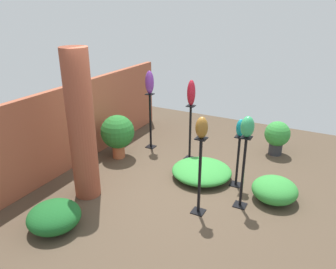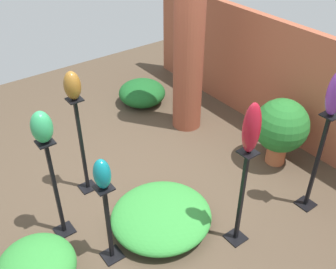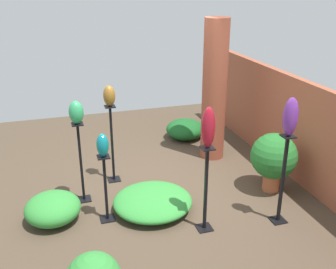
{
  "view_description": "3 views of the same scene",
  "coord_description": "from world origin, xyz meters",
  "px_view_note": "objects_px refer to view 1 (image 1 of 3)",
  "views": [
    {
      "loc": [
        -4.63,
        -2.19,
        3.09
      ],
      "look_at": [
        0.13,
        0.31,
        0.91
      ],
      "focal_mm": 35.0,
      "sensor_mm": 36.0,
      "label": 1
    },
    {
      "loc": [
        2.98,
        -1.97,
        3.35
      ],
      "look_at": [
        -0.02,
        0.26,
        0.76
      ],
      "focal_mm": 42.0,
      "sensor_mm": 36.0,
      "label": 2
    },
    {
      "loc": [
        5.15,
        -1.42,
        3.11
      ],
      "look_at": [
        -0.1,
        0.2,
        0.89
      ],
      "focal_mm": 42.0,
      "sensor_mm": 36.0,
      "label": 3
    }
  ],
  "objects_px": {
    "pedestal_teal": "(238,164)",
    "pedestal_ruby": "(190,135)",
    "art_vase_jade": "(248,127)",
    "pedestal_bronze": "(200,180)",
    "brick_pillar": "(81,127)",
    "potted_plant_near_pillar": "(118,133)",
    "art_vase_ruby": "(191,93)",
    "pedestal_violet": "(150,123)",
    "art_vase_violet": "(150,82)",
    "pedestal_jade": "(243,176)",
    "art_vase_bronze": "(202,128)",
    "art_vase_teal": "(241,128)",
    "potted_plant_front_right": "(277,135)"
  },
  "relations": [
    {
      "from": "pedestal_violet",
      "to": "pedestal_bronze",
      "type": "height_order",
      "value": "pedestal_bronze"
    },
    {
      "from": "pedestal_teal",
      "to": "art_vase_jade",
      "type": "bearing_deg",
      "value": -157.24
    },
    {
      "from": "art_vase_teal",
      "to": "potted_plant_near_pillar",
      "type": "xyz_separation_m",
      "value": [
        -0.04,
        2.56,
        -0.55
      ]
    },
    {
      "from": "art_vase_teal",
      "to": "art_vase_jade",
      "type": "xyz_separation_m",
      "value": [
        -0.61,
        -0.25,
        0.27
      ]
    },
    {
      "from": "pedestal_teal",
      "to": "pedestal_violet",
      "type": "relative_size",
      "value": 0.76
    },
    {
      "from": "pedestal_teal",
      "to": "art_vase_jade",
      "type": "height_order",
      "value": "art_vase_jade"
    },
    {
      "from": "art_vase_teal",
      "to": "art_vase_violet",
      "type": "relative_size",
      "value": 0.62
    },
    {
      "from": "brick_pillar",
      "to": "art_vase_ruby",
      "type": "xyz_separation_m",
      "value": [
        2.07,
        -0.98,
        0.19
      ]
    },
    {
      "from": "pedestal_bronze",
      "to": "pedestal_teal",
      "type": "bearing_deg",
      "value": -14.45
    },
    {
      "from": "art_vase_bronze",
      "to": "art_vase_jade",
      "type": "bearing_deg",
      "value": -48.12
    },
    {
      "from": "pedestal_teal",
      "to": "pedestal_jade",
      "type": "distance_m",
      "value": 0.67
    },
    {
      "from": "pedestal_violet",
      "to": "pedestal_jade",
      "type": "relative_size",
      "value": 1.03
    },
    {
      "from": "pedestal_bronze",
      "to": "art_vase_ruby",
      "type": "distance_m",
      "value": 2.09
    },
    {
      "from": "pedestal_violet",
      "to": "pedestal_jade",
      "type": "xyz_separation_m",
      "value": [
        -1.33,
        -2.48,
        -0.02
      ]
    },
    {
      "from": "art_vase_teal",
      "to": "art_vase_jade",
      "type": "relative_size",
      "value": 0.95
    },
    {
      "from": "brick_pillar",
      "to": "potted_plant_near_pillar",
      "type": "distance_m",
      "value": 1.64
    },
    {
      "from": "art_vase_ruby",
      "to": "brick_pillar",
      "type": "bearing_deg",
      "value": 154.61
    },
    {
      "from": "art_vase_teal",
      "to": "art_vase_ruby",
      "type": "height_order",
      "value": "art_vase_ruby"
    },
    {
      "from": "pedestal_ruby",
      "to": "pedestal_jade",
      "type": "relative_size",
      "value": 0.97
    },
    {
      "from": "art_vase_teal",
      "to": "art_vase_bronze",
      "type": "xyz_separation_m",
      "value": [
        -1.09,
        0.28,
        0.32
      ]
    },
    {
      "from": "brick_pillar",
      "to": "art_vase_teal",
      "type": "distance_m",
      "value": 2.64
    },
    {
      "from": "pedestal_teal",
      "to": "potted_plant_near_pillar",
      "type": "xyz_separation_m",
      "value": [
        -0.04,
        2.56,
        0.13
      ]
    },
    {
      "from": "pedestal_teal",
      "to": "art_vase_violet",
      "type": "height_order",
      "value": "art_vase_violet"
    },
    {
      "from": "pedestal_teal",
      "to": "art_vase_bronze",
      "type": "bearing_deg",
      "value": 165.55
    },
    {
      "from": "brick_pillar",
      "to": "art_vase_ruby",
      "type": "distance_m",
      "value": 2.3
    },
    {
      "from": "pedestal_teal",
      "to": "pedestal_ruby",
      "type": "bearing_deg",
      "value": 63.55
    },
    {
      "from": "art_vase_jade",
      "to": "potted_plant_near_pillar",
      "type": "height_order",
      "value": "art_vase_jade"
    },
    {
      "from": "pedestal_jade",
      "to": "art_vase_bronze",
      "type": "distance_m",
      "value": 1.13
    },
    {
      "from": "brick_pillar",
      "to": "pedestal_teal",
      "type": "height_order",
      "value": "brick_pillar"
    },
    {
      "from": "art_vase_ruby",
      "to": "potted_plant_front_right",
      "type": "xyz_separation_m",
      "value": [
        1.07,
        -1.56,
        -1.0
      ]
    },
    {
      "from": "pedestal_violet",
      "to": "art_vase_teal",
      "type": "height_order",
      "value": "art_vase_teal"
    },
    {
      "from": "pedestal_ruby",
      "to": "potted_plant_near_pillar",
      "type": "bearing_deg",
      "value": 114.97
    },
    {
      "from": "potted_plant_front_right",
      "to": "potted_plant_near_pillar",
      "type": "xyz_separation_m",
      "value": [
        -1.71,
        2.93,
        0.12
      ]
    },
    {
      "from": "pedestal_ruby",
      "to": "art_vase_jade",
      "type": "xyz_separation_m",
      "value": [
        -1.2,
        -1.45,
        0.84
      ]
    },
    {
      "from": "art_vase_violet",
      "to": "pedestal_ruby",
      "type": "bearing_deg",
      "value": -97.29
    },
    {
      "from": "art_vase_bronze",
      "to": "pedestal_ruby",
      "type": "bearing_deg",
      "value": 28.49
    },
    {
      "from": "pedestal_teal",
      "to": "pedestal_bronze",
      "type": "bearing_deg",
      "value": 165.55
    },
    {
      "from": "brick_pillar",
      "to": "potted_plant_near_pillar",
      "type": "xyz_separation_m",
      "value": [
        1.44,
        0.39,
        -0.68
      ]
    },
    {
      "from": "art_vase_teal",
      "to": "art_vase_ruby",
      "type": "distance_m",
      "value": 1.37
    },
    {
      "from": "pedestal_violet",
      "to": "pedestal_bronze",
      "type": "xyz_separation_m",
      "value": [
        -1.81,
        -1.94,
        0.01
      ]
    },
    {
      "from": "pedestal_teal",
      "to": "art_vase_teal",
      "type": "height_order",
      "value": "art_vase_teal"
    },
    {
      "from": "art_vase_bronze",
      "to": "art_vase_violet",
      "type": "bearing_deg",
      "value": 46.98
    },
    {
      "from": "pedestal_teal",
      "to": "art_vase_violet",
      "type": "relative_size",
      "value": 1.91
    },
    {
      "from": "art_vase_ruby",
      "to": "art_vase_jade",
      "type": "xyz_separation_m",
      "value": [
        -1.2,
        -1.45,
        -0.05
      ]
    },
    {
      "from": "pedestal_teal",
      "to": "art_vase_bronze",
      "type": "distance_m",
      "value": 1.5
    },
    {
      "from": "brick_pillar",
      "to": "art_vase_jade",
      "type": "distance_m",
      "value": 2.59
    },
    {
      "from": "art_vase_ruby",
      "to": "potted_plant_front_right",
      "type": "relative_size",
      "value": 0.69
    },
    {
      "from": "pedestal_violet",
      "to": "pedestal_bronze",
      "type": "bearing_deg",
      "value": -133.02
    },
    {
      "from": "pedestal_violet",
      "to": "potted_plant_front_right",
      "type": "distance_m",
      "value": 2.76
    },
    {
      "from": "pedestal_violet",
      "to": "art_vase_violet",
      "type": "distance_m",
      "value": 0.93
    }
  ]
}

